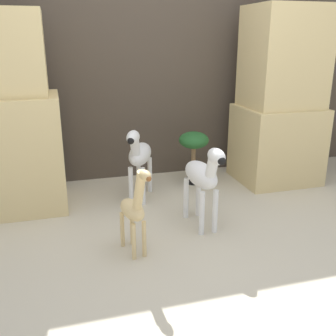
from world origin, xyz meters
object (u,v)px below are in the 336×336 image
Objects in this scene: potted_palm_front at (194,145)px; giraffe_figurine at (134,208)px; zebra_left at (139,155)px; zebra_right at (203,176)px.

giraffe_figurine is at bearing -125.23° from potted_palm_front.
zebra_left is 0.62m from potted_palm_front.
zebra_left is 1.05× the size of giraffe_figurine.
giraffe_figurine is at bearing -156.36° from zebra_right.
zebra_left is at bearing 75.99° from giraffe_figurine.
zebra_left is (-0.33, 0.64, 0.00)m from zebra_right.
giraffe_figurine is (-0.22, -0.88, -0.08)m from zebra_left.
giraffe_figurine reaches higher than potted_palm_front.
potted_palm_front is at bearing 22.81° from zebra_left.
zebra_right is at bearing -105.35° from potted_palm_front.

